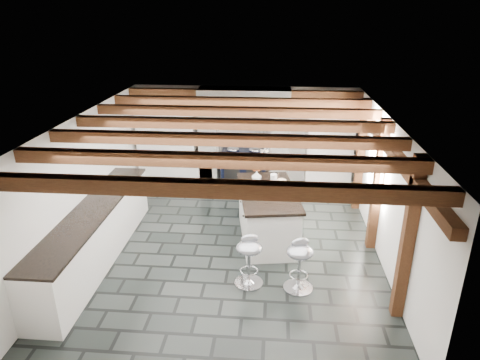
# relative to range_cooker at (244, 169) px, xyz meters

# --- Properties ---
(ground) EXTENTS (6.00, 6.00, 0.00)m
(ground) POSITION_rel_range_cooker_xyz_m (0.00, -2.68, -0.47)
(ground) COLOR black
(ground) RESTS_ON ground
(room_shell) EXTENTS (6.00, 6.03, 6.00)m
(room_shell) POSITION_rel_range_cooker_xyz_m (-0.61, -1.26, 0.60)
(room_shell) COLOR white
(room_shell) RESTS_ON ground
(range_cooker) EXTENTS (1.00, 0.63, 0.99)m
(range_cooker) POSITION_rel_range_cooker_xyz_m (0.00, 0.00, 0.00)
(range_cooker) COLOR black
(range_cooker) RESTS_ON ground
(kitchen_island) EXTENTS (1.24, 1.98, 1.23)m
(kitchen_island) POSITION_rel_range_cooker_xyz_m (0.59, -2.30, 0.00)
(kitchen_island) COLOR white
(kitchen_island) RESTS_ON ground
(bar_stool_near) EXTENTS (0.52, 0.52, 0.81)m
(bar_stool_near) POSITION_rel_range_cooker_xyz_m (1.10, -3.82, 0.04)
(bar_stool_near) COLOR silver
(bar_stool_near) RESTS_ON ground
(bar_stool_far) EXTENTS (0.48, 0.48, 0.80)m
(bar_stool_far) POSITION_rel_range_cooker_xyz_m (0.36, -3.76, 0.03)
(bar_stool_far) COLOR silver
(bar_stool_far) RESTS_ON ground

